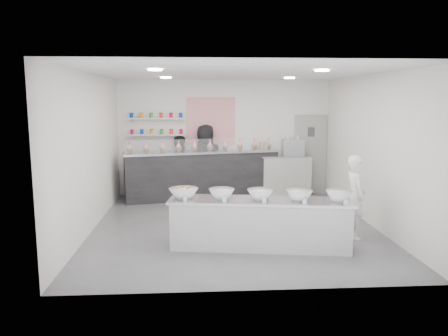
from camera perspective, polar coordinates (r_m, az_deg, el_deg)
The scene contains 26 objects.
floor at distance 8.80m, azimuth 1.29°, elevation -7.55°, with size 6.00×6.00×0.00m, color #515156.
ceiling at distance 8.46m, azimuth 1.37°, elevation 12.34°, with size 6.00×6.00×0.00m, color white.
back_wall at distance 11.48m, azimuth 0.04°, elevation 3.95°, with size 5.50×5.50×0.00m, color white.
left_wall at distance 8.71m, azimuth -17.02°, elevation 1.97°, with size 6.00×6.00×0.00m, color white.
right_wall at distance 9.16m, azimuth 18.75°, elevation 2.21°, with size 6.00×6.00×0.00m, color white.
back_door at distance 11.87m, azimuth 11.21°, elevation 1.76°, with size 0.88×0.04×2.10m, color #979794.
pattern_panel at distance 11.41m, azimuth -1.72°, elevation 6.18°, with size 1.25×0.03×1.20m, color #E24156.
jar_shelf_lower at distance 11.39m, azimuth -8.77°, elevation 4.31°, with size 1.45×0.22×0.04m, color silver.
jar_shelf_upper at distance 11.37m, azimuth -8.82°, elevation 6.42°, with size 1.45×0.22×0.04m, color silver.
preserve_jars at distance 11.35m, azimuth -8.82°, elevation 5.71°, with size 1.45×0.10×0.56m, color #DF0049, non-canonical shape.
downlight_0 at distance 7.46m, azimuth -8.99°, elevation 12.54°, with size 0.24×0.24×0.02m, color white.
downlight_1 at distance 7.73m, azimuth 12.68°, elevation 12.31°, with size 0.24×0.24×0.02m, color white.
downlight_2 at distance 10.05m, azimuth -7.60°, elevation 11.61°, with size 0.24×0.24×0.02m, color white.
downlight_3 at distance 10.25m, azimuth 8.55°, elevation 11.54°, with size 0.24×0.24×0.02m, color white.
prep_counter at distance 7.46m, azimuth 4.71°, elevation -7.27°, with size 3.07×0.70×0.84m, color #AAABA6.
back_bar at distance 11.14m, azimuth -2.84°, elevation -0.84°, with size 3.93×0.72×1.22m, color black.
sneeze_guard at distance 10.70m, azimuth -2.47°, elevation 2.95°, with size 3.87×0.02×0.33m, color white.
espresso_ledge at distance 11.59m, azimuth 7.78°, elevation -0.95°, with size 1.41×0.45×1.05m, color #AAABA6.
espresso_machine at distance 11.54m, azimuth 8.96°, elevation 2.65°, with size 0.54×0.37×0.41m, color #93969E.
cup_stacks at distance 11.39m, azimuth 5.14°, elevation 2.54°, with size 0.24×0.24×0.37m, color tan, non-canonical shape.
prep_bowls at distance 7.34m, azimuth 4.76°, elevation -3.47°, with size 3.04×0.54×0.17m, color white, non-canonical shape.
label_cards at distance 6.85m, azimuth 6.05°, elevation -4.84°, with size 2.66×0.04×0.07m, color white, non-canonical shape.
cookie_bags at distance 11.04m, azimuth -2.87°, elevation 2.98°, with size 3.75×0.15×0.27m, color pink, non-canonical shape.
woman_prep at distance 8.24m, azimuth 16.74°, elevation -3.63°, with size 0.55×0.36×1.52m, color white.
staff_left at distance 11.37m, azimuth -5.95°, elevation 0.25°, with size 0.77×0.60×1.58m, color black.
staff_right at distance 11.34m, azimuth -2.39°, elevation 1.01°, with size 0.92×0.60×1.87m, color black.
Camera 1 is at (-0.73, -8.41, 2.50)m, focal length 35.00 mm.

